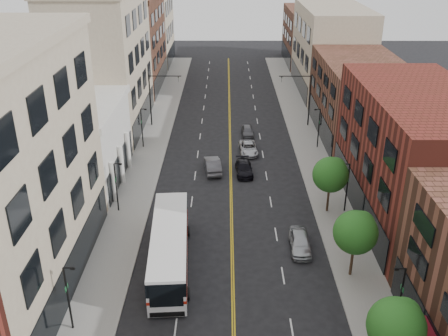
{
  "coord_description": "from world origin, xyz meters",
  "views": [
    {
      "loc": [
        -0.56,
        -18.17,
        24.57
      ],
      "look_at": [
        -0.72,
        23.41,
        5.0
      ],
      "focal_mm": 40.0,
      "sensor_mm": 36.0,
      "label": 1
    }
  ],
  "objects_px": {
    "car_parked_far": "(300,242)",
    "car_lane_c": "(247,131)",
    "car_lane_b": "(248,148)",
    "car_lane_a": "(244,168)",
    "car_lane_behind": "(213,165)",
    "city_bus": "(170,245)"
  },
  "relations": [
    {
      "from": "car_parked_far",
      "to": "car_lane_c",
      "type": "bearing_deg",
      "value": 98.88
    },
    {
      "from": "car_parked_far",
      "to": "car_lane_b",
      "type": "bearing_deg",
      "value": 101.24
    },
    {
      "from": "car_lane_a",
      "to": "car_lane_behind",
      "type": "bearing_deg",
      "value": 166.89
    },
    {
      "from": "car_lane_behind",
      "to": "car_lane_b",
      "type": "height_order",
      "value": "car_lane_behind"
    },
    {
      "from": "car_lane_c",
      "to": "car_parked_far",
      "type": "bearing_deg",
      "value": -84.7
    },
    {
      "from": "car_lane_behind",
      "to": "car_lane_c",
      "type": "xyz_separation_m",
      "value": [
        4.39,
        11.16,
        -0.15
      ]
    },
    {
      "from": "car_lane_b",
      "to": "city_bus",
      "type": "bearing_deg",
      "value": -110.86
    },
    {
      "from": "car_lane_a",
      "to": "car_lane_c",
      "type": "bearing_deg",
      "value": 82.37
    },
    {
      "from": "car_lane_behind",
      "to": "car_lane_a",
      "type": "distance_m",
      "value": 3.59
    },
    {
      "from": "city_bus",
      "to": "car_lane_behind",
      "type": "height_order",
      "value": "city_bus"
    },
    {
      "from": "car_lane_behind",
      "to": "car_lane_c",
      "type": "bearing_deg",
      "value": -118.93
    },
    {
      "from": "car_parked_far",
      "to": "car_lane_c",
      "type": "distance_m",
      "value": 26.92
    },
    {
      "from": "car_lane_behind",
      "to": "car_lane_a",
      "type": "height_order",
      "value": "car_lane_behind"
    },
    {
      "from": "car_parked_far",
      "to": "car_lane_c",
      "type": "relative_size",
      "value": 1.18
    },
    {
      "from": "car_parked_far",
      "to": "car_lane_a",
      "type": "xyz_separation_m",
      "value": [
        -4.3,
        14.95,
        -0.1
      ]
    },
    {
      "from": "car_lane_b",
      "to": "car_lane_c",
      "type": "height_order",
      "value": "car_lane_b"
    },
    {
      "from": "car_parked_far",
      "to": "city_bus",
      "type": "bearing_deg",
      "value": -166.61
    },
    {
      "from": "car_lane_behind",
      "to": "car_lane_b",
      "type": "bearing_deg",
      "value": -136.36
    },
    {
      "from": "car_lane_a",
      "to": "car_lane_b",
      "type": "relative_size",
      "value": 0.96
    },
    {
      "from": "car_parked_far",
      "to": "car_lane_a",
      "type": "height_order",
      "value": "car_parked_far"
    },
    {
      "from": "city_bus",
      "to": "car_lane_behind",
      "type": "relative_size",
      "value": 2.73
    },
    {
      "from": "car_lane_b",
      "to": "car_lane_c",
      "type": "relative_size",
      "value": 1.25
    }
  ]
}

